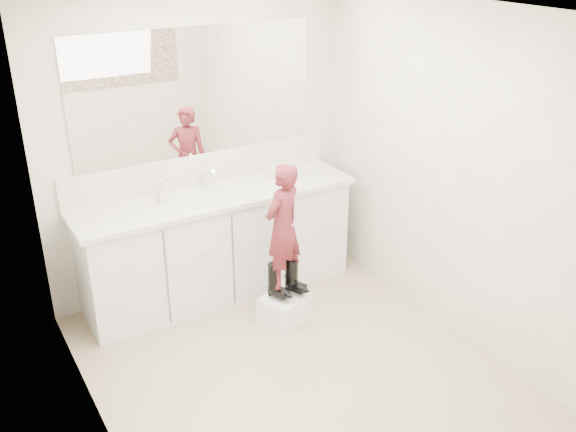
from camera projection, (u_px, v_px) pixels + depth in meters
floor at (296, 369)px, 4.47m from camera, size 3.00×3.00×0.00m
ceiling at (298, 11)px, 3.47m from camera, size 3.00×3.00×0.00m
wall_back at (199, 147)px, 5.14m from camera, size 2.60×0.00×2.60m
wall_front at (476, 334)px, 2.80m from camera, size 2.60×0.00×2.60m
wall_left at (86, 265)px, 3.36m from camera, size 0.00×3.00×3.00m
wall_right at (452, 174)px, 4.57m from camera, size 0.00×3.00×3.00m
vanity_cabinet at (218, 246)px, 5.25m from camera, size 2.20×0.55×0.85m
countertop at (217, 196)px, 5.05m from camera, size 2.28×0.58×0.04m
backsplash at (201, 169)px, 5.21m from camera, size 2.28×0.03×0.25m
mirror at (197, 93)px, 4.95m from camera, size 2.00×0.02×1.00m
dot_panel at (488, 241)px, 2.62m from camera, size 2.00×0.01×1.20m
faucet at (207, 182)px, 5.15m from camera, size 0.08×0.08×0.10m
cup at (272, 172)px, 5.34m from camera, size 0.15×0.15×0.11m
soap_bottle at (162, 191)px, 4.88m from camera, size 0.08×0.08×0.17m
step_stool at (284, 308)px, 4.97m from camera, size 0.43×0.40×0.22m
boot_left at (274, 281)px, 4.85m from camera, size 0.17×0.22×0.29m
boot_right at (291, 276)px, 4.92m from camera, size 0.17×0.22×0.29m
toddler at (283, 226)px, 4.70m from camera, size 0.42×0.35×0.97m
toothbrush at (297, 220)px, 4.64m from camera, size 0.13×0.06×0.06m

